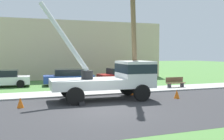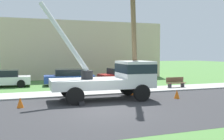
% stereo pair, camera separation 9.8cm
% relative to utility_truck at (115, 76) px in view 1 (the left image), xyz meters
% --- Properties ---
extents(ground_plane, '(120.00, 120.00, 0.00)m').
position_rel_utility_truck_xyz_m(ground_plane, '(-1.63, 9.14, -1.41)').
color(ground_plane, '#477538').
extents(road_asphalt, '(80.00, 8.97, 0.01)m').
position_rel_utility_truck_xyz_m(road_asphalt, '(-1.63, -2.86, -1.40)').
color(road_asphalt, '#2B2B2D').
rests_on(road_asphalt, ground).
extents(sidewalk_strip, '(80.00, 2.61, 0.10)m').
position_rel_utility_truck_xyz_m(sidewalk_strip, '(-1.63, 2.93, -1.36)').
color(sidewalk_strip, '#9E9E99').
rests_on(sidewalk_strip, ground).
extents(utility_truck, '(6.75, 3.21, 5.98)m').
position_rel_utility_truck_xyz_m(utility_truck, '(0.00, 0.00, 0.00)').
color(utility_truck, silver).
rests_on(utility_truck, ground).
extents(leaning_utility_pole, '(1.87, 2.76, 8.77)m').
position_rel_utility_truck_xyz_m(leaning_utility_pole, '(1.63, 0.88, 3.09)').
color(leaning_utility_pole, brown).
rests_on(leaning_utility_pole, ground).
extents(traffic_cone_ahead, '(0.36, 0.36, 0.56)m').
position_rel_utility_truck_xyz_m(traffic_cone_ahead, '(3.71, -1.14, -1.13)').
color(traffic_cone_ahead, orange).
rests_on(traffic_cone_ahead, ground).
extents(traffic_cone_behind, '(0.36, 0.36, 0.56)m').
position_rel_utility_truck_xyz_m(traffic_cone_behind, '(-5.60, -0.81, -1.13)').
color(traffic_cone_behind, orange).
rests_on(traffic_cone_behind, ground).
extents(traffic_cone_curbside, '(0.36, 0.36, 0.56)m').
position_rel_utility_truck_xyz_m(traffic_cone_curbside, '(1.61, 1.12, -1.13)').
color(traffic_cone_curbside, orange).
rests_on(traffic_cone_curbside, ground).
extents(parked_sedan_white, '(4.49, 2.17, 1.42)m').
position_rel_utility_truck_xyz_m(parked_sedan_white, '(-6.85, 8.75, -0.70)').
color(parked_sedan_white, silver).
rests_on(parked_sedan_white, ground).
extents(parked_sedan_blue, '(4.55, 2.29, 1.42)m').
position_rel_utility_truck_xyz_m(parked_sedan_blue, '(-1.36, 8.15, -0.70)').
color(parked_sedan_blue, '#263F99').
rests_on(parked_sedan_blue, ground).
extents(parked_sedan_red, '(4.54, 2.27, 1.42)m').
position_rel_utility_truck_xyz_m(parked_sedan_red, '(3.73, 8.26, -0.70)').
color(parked_sedan_red, '#B21E1E').
rests_on(parked_sedan_red, ground).
extents(park_bench, '(1.60, 0.45, 0.90)m').
position_rel_utility_truck_xyz_m(park_bench, '(6.31, 2.99, -0.95)').
color(park_bench, brown).
rests_on(park_bench, ground).
extents(lowrise_building_backdrop, '(18.00, 6.00, 6.40)m').
position_rel_utility_truck_xyz_m(lowrise_building_backdrop, '(1.68, 16.17, 1.79)').
color(lowrise_building_backdrop, '#C6B293').
rests_on(lowrise_building_backdrop, ground).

